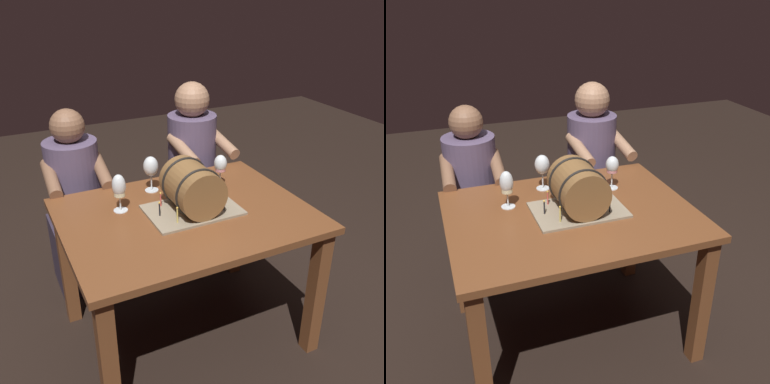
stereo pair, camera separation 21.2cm
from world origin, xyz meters
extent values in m
plane|color=black|center=(0.00, 0.00, 0.00)|extent=(8.00, 8.00, 0.00)
cube|color=brown|center=(0.00, 0.00, 0.73)|extent=(1.18, 0.90, 0.03)
cube|color=brown|center=(-0.53, -0.39, 0.36)|extent=(0.07, 0.07, 0.72)
cube|color=brown|center=(0.53, -0.39, 0.36)|extent=(0.07, 0.07, 0.72)
cube|color=brown|center=(-0.53, 0.39, 0.36)|extent=(0.07, 0.07, 0.72)
cube|color=brown|center=(0.53, 0.39, 0.36)|extent=(0.07, 0.07, 0.72)
cube|color=gray|center=(0.04, 0.00, 0.76)|extent=(0.44, 0.30, 0.01)
cylinder|color=brown|center=(0.04, 0.00, 0.88)|extent=(0.23, 0.28, 0.23)
cylinder|color=#4F371E|center=(0.04, -0.14, 0.88)|extent=(0.20, 0.00, 0.20)
cylinder|color=#4F371E|center=(0.04, 0.15, 0.88)|extent=(0.20, 0.00, 0.20)
torus|color=black|center=(0.04, -0.07, 0.88)|extent=(0.25, 0.01, 0.25)
torus|color=black|center=(0.04, 0.08, 0.88)|extent=(0.25, 0.01, 0.25)
cylinder|color=#EAD666|center=(0.20, 0.00, 0.79)|extent=(0.01, 0.01, 0.06)
sphere|color=#F9C64C|center=(0.20, 0.00, 0.83)|extent=(0.01, 0.01, 0.01)
cylinder|color=#EAD666|center=(0.15, 0.10, 0.79)|extent=(0.01, 0.01, 0.06)
sphere|color=#F9C64C|center=(0.15, 0.10, 0.82)|extent=(0.01, 0.01, 0.01)
cylinder|color=#D64C47|center=(0.05, 0.14, 0.79)|extent=(0.01, 0.01, 0.05)
sphere|color=#F9C64C|center=(0.05, 0.14, 0.82)|extent=(0.01, 0.01, 0.01)
cylinder|color=#D64C47|center=(-0.09, 0.10, 0.79)|extent=(0.01, 0.01, 0.06)
sphere|color=#F9C64C|center=(-0.09, 0.10, 0.83)|extent=(0.01, 0.01, 0.01)
cylinder|color=black|center=(-0.13, 0.01, 0.79)|extent=(0.01, 0.01, 0.06)
sphere|color=#F9C64C|center=(-0.13, 0.01, 0.83)|extent=(0.01, 0.01, 0.01)
cylinder|color=#EAD666|center=(-0.08, -0.09, 0.80)|extent=(0.01, 0.01, 0.07)
sphere|color=#F9C64C|center=(-0.08, -0.09, 0.84)|extent=(0.01, 0.01, 0.01)
cylinder|color=#EAD666|center=(0.04, -0.13, 0.79)|extent=(0.01, 0.01, 0.06)
sphere|color=#F9C64C|center=(0.04, -0.13, 0.83)|extent=(0.01, 0.01, 0.01)
cylinder|color=black|center=(0.17, -0.08, 0.80)|extent=(0.01, 0.01, 0.07)
sphere|color=#F9C64C|center=(0.17, -0.08, 0.83)|extent=(0.01, 0.01, 0.01)
cylinder|color=white|center=(-0.06, 0.30, 0.75)|extent=(0.07, 0.07, 0.00)
cylinder|color=white|center=(-0.06, 0.30, 0.80)|extent=(0.01, 0.01, 0.08)
ellipsoid|color=white|center=(-0.06, 0.30, 0.89)|extent=(0.08, 0.08, 0.11)
cylinder|color=white|center=(-0.27, 0.16, 0.75)|extent=(0.07, 0.07, 0.00)
cylinder|color=white|center=(-0.27, 0.16, 0.79)|extent=(0.01, 0.01, 0.07)
ellipsoid|color=white|center=(-0.27, 0.16, 0.88)|extent=(0.07, 0.07, 0.11)
cylinder|color=beige|center=(-0.27, 0.16, 0.85)|extent=(0.05, 0.05, 0.03)
cylinder|color=white|center=(0.29, 0.18, 0.75)|extent=(0.07, 0.07, 0.00)
cylinder|color=white|center=(0.29, 0.18, 0.80)|extent=(0.01, 0.01, 0.09)
ellipsoid|color=white|center=(0.29, 0.18, 0.89)|extent=(0.07, 0.07, 0.09)
cylinder|color=pink|center=(0.29, 0.18, 0.86)|extent=(0.06, 0.06, 0.03)
cube|color=#372D40|center=(-0.38, 0.70, 0.23)|extent=(0.34, 0.32, 0.45)
cylinder|color=#5B4C6B|center=(-0.38, 0.70, 0.70)|extent=(0.31, 0.31, 0.50)
sphere|color=brown|center=(-0.38, 0.70, 1.04)|extent=(0.19, 0.19, 0.19)
cylinder|color=brown|center=(-0.25, 0.56, 0.80)|extent=(0.08, 0.31, 0.14)
cylinder|color=brown|center=(-0.52, 0.57, 0.80)|extent=(0.08, 0.31, 0.14)
cube|color=#372D40|center=(0.38, 0.70, 0.23)|extent=(0.34, 0.32, 0.45)
cylinder|color=#5B4C6B|center=(0.38, 0.70, 0.73)|extent=(0.33, 0.33, 0.55)
sphere|color=#A87A5B|center=(0.38, 0.70, 1.10)|extent=(0.22, 0.22, 0.22)
cylinder|color=#A87A5B|center=(0.53, 0.58, 0.84)|extent=(0.09, 0.31, 0.14)
cylinder|color=#A87A5B|center=(0.25, 0.56, 0.84)|extent=(0.09, 0.31, 0.14)
camera|label=1|loc=(-0.81, -1.71, 1.78)|focal=41.73mm
camera|label=2|loc=(-0.61, -1.79, 1.78)|focal=41.73mm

